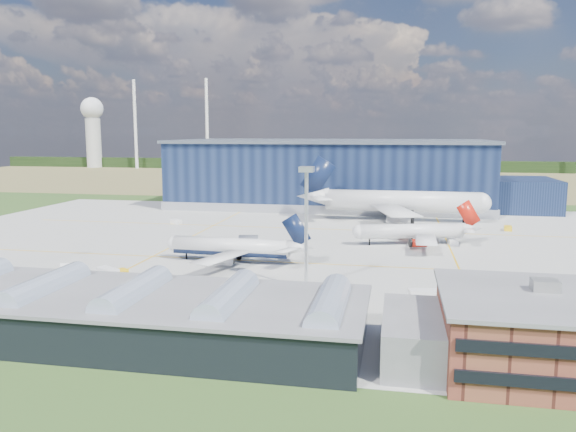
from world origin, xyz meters
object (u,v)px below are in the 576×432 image
at_px(light_mast_center, 306,208).
at_px(gse_van_a, 108,273).
at_px(gse_cart_a, 453,242).
at_px(gse_cart_b, 176,222).
at_px(airstair, 70,281).
at_px(gse_van_c, 424,297).
at_px(airliner_red, 411,224).
at_px(gse_tug_b, 119,273).
at_px(gse_van_b, 431,236).
at_px(gse_tug_a, 347,307).
at_px(airliner_navy, 231,238).
at_px(airliner_widebody, 402,190).
at_px(hangar, 338,176).
at_px(gse_tug_c, 508,228).

height_order(light_mast_center, gse_van_a, light_mast_center).
bearing_deg(gse_cart_a, gse_cart_b, 158.08).
bearing_deg(airstair, gse_van_c, -10.43).
bearing_deg(gse_cart_b, airliner_red, -88.86).
relative_size(gse_tug_b, gse_van_b, 0.63).
xyz_separation_m(gse_tug_a, gse_van_c, (12.46, 7.19, 0.44)).
bearing_deg(gse_van_c, gse_van_b, -14.39).
xyz_separation_m(airliner_red, airstair, (-63.41, -55.18, -3.97)).
bearing_deg(airliner_red, gse_cart_b, -30.62).
height_order(gse_tug_a, gse_cart_b, gse_tug_a).
bearing_deg(gse_cart_b, airliner_navy, -129.11).
xyz_separation_m(gse_tug_a, gse_tug_b, (-47.90, 13.89, -0.04)).
relative_size(gse_cart_a, gse_van_b, 0.62).
bearing_deg(airliner_red, gse_van_a, 22.43).
height_order(airliner_widebody, gse_tug_b, airliner_widebody).
relative_size(hangar, airliner_red, 4.17).
height_order(hangar, gse_cart_a, hangar).
height_order(gse_cart_a, gse_van_c, gse_van_c).
distance_m(hangar, airliner_navy, 107.76).
height_order(airliner_navy, gse_tug_a, airliner_navy).
distance_m(gse_tug_c, airstair, 123.85).
bearing_deg(airstair, gse_cart_b, 83.40).
xyz_separation_m(light_mast_center, gse_cart_b, (-52.93, 66.07, -14.70)).
relative_size(gse_tug_c, airstair, 0.63).
xyz_separation_m(gse_tug_b, gse_cart_a, (70.07, 46.84, -0.01)).
height_order(gse_tug_c, gse_van_c, gse_van_c).
bearing_deg(gse_tug_c, hangar, 143.85).
bearing_deg(gse_tug_c, airliner_red, -130.48).
height_order(airliner_navy, gse_cart_b, airliner_navy).
bearing_deg(airliner_navy, gse_tug_b, 44.38).
bearing_deg(airliner_navy, hangar, -94.11).
bearing_deg(gse_van_c, light_mast_center, 65.94).
xyz_separation_m(airliner_red, gse_van_a, (-60.48, -46.53, -4.54)).
bearing_deg(hangar, gse_tug_c, -42.51).
bearing_deg(airstair, gse_tug_c, 27.74).
height_order(light_mast_center, gse_van_b, light_mast_center).
height_order(gse_van_b, gse_van_c, gse_van_b).
bearing_deg(light_mast_center, gse_tug_b, 178.07).
bearing_deg(airstair, gse_cart_a, 23.80).
height_order(gse_tug_b, gse_van_a, gse_van_a).
relative_size(hangar, light_mast_center, 6.30).
height_order(hangar, gse_tug_a, hangar).
bearing_deg(airliner_navy, airliner_red, -142.64).
bearing_deg(gse_cart_a, gse_van_c, -110.16).
height_order(light_mast_center, airliner_widebody, light_mast_center).
bearing_deg(light_mast_center, airliner_widebody, 78.06).
xyz_separation_m(gse_cart_a, gse_tug_c, (18.21, 24.88, 0.01)).
bearing_deg(gse_tug_c, gse_cart_b, -169.73).
height_order(light_mast_center, gse_cart_a, light_mast_center).
bearing_deg(gse_tug_a, airliner_navy, 124.28).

